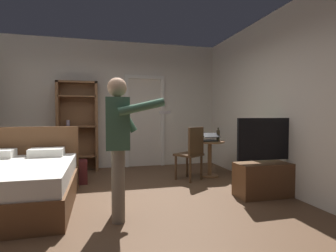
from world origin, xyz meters
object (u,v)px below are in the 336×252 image
at_px(bookshelf, 78,123).
at_px(person_blue_shirt, 119,137).
at_px(laptop, 209,139).
at_px(side_table, 210,153).
at_px(bottle_on_table, 218,135).
at_px(suitcase_dark, 74,172).
at_px(wooden_chair, 192,151).
at_px(bed, 10,184).
at_px(tv_flatscreen, 269,173).

xyz_separation_m(bookshelf, person_blue_shirt, (0.66, -2.92, -0.08)).
height_order(bookshelf, laptop, bookshelf).
distance_m(side_table, person_blue_shirt, 2.58).
distance_m(bottle_on_table, person_blue_shirt, 2.59).
bearing_deg(side_table, laptop, -125.17).
height_order(bottle_on_table, suitcase_dark, bottle_on_table).
height_order(wooden_chair, suitcase_dark, wooden_chair).
bearing_deg(laptop, bottle_on_table, -12.19).
bearing_deg(wooden_chair, bed, -165.17).
bearing_deg(suitcase_dark, person_blue_shirt, -73.63).
bearing_deg(wooden_chair, bottle_on_table, 11.69).
bearing_deg(suitcase_dark, bed, -127.60).
xyz_separation_m(laptop, wooden_chair, (-0.41, -0.16, -0.21)).
height_order(tv_flatscreen, laptop, tv_flatscreen).
relative_size(bottle_on_table, wooden_chair, 0.27).
bearing_deg(side_table, person_blue_shirt, -138.01).
xyz_separation_m(bottle_on_table, wooden_chair, (-0.58, -0.12, -0.27)).
bearing_deg(person_blue_shirt, laptop, 41.72).
bearing_deg(bookshelf, person_blue_shirt, -77.24).
height_order(bookshelf, bottle_on_table, bookshelf).
xyz_separation_m(bookshelf, suitcase_dark, (0.00, -1.11, -0.83)).
relative_size(bookshelf, side_table, 2.75).
distance_m(tv_flatscreen, person_blue_shirt, 2.34).
distance_m(tv_flatscreen, side_table, 1.44).
bearing_deg(suitcase_dark, bottle_on_table, -7.78).
relative_size(tv_flatscreen, person_blue_shirt, 0.71).
distance_m(side_table, bottle_on_table, 0.38).
bearing_deg(laptop, person_blue_shirt, -138.28).
distance_m(side_table, suitcase_dark, 2.55).
distance_m(bed, wooden_chair, 2.92).
relative_size(person_blue_shirt, suitcase_dark, 3.64).
xyz_separation_m(bed, bookshelf, (0.71, 2.17, 0.73)).
bearing_deg(tv_flatscreen, bottle_on_table, 99.45).
bearing_deg(laptop, side_table, 54.83).
xyz_separation_m(laptop, bottle_on_table, (0.17, -0.04, 0.06)).
bearing_deg(suitcase_dark, tv_flatscreen, -31.06).
distance_m(bookshelf, wooden_chair, 2.58).
xyz_separation_m(bookshelf, laptop, (2.51, -1.27, -0.28)).
xyz_separation_m(bed, person_blue_shirt, (1.37, -0.75, 0.65)).
bearing_deg(bookshelf, laptop, -26.77).
relative_size(bookshelf, laptop, 5.84).
height_order(wooden_chair, person_blue_shirt, person_blue_shirt).
xyz_separation_m(side_table, suitcase_dark, (-2.54, 0.11, -0.27)).
xyz_separation_m(bed, tv_flatscreen, (3.61, -0.44, 0.04)).
distance_m(laptop, wooden_chair, 0.49).
height_order(bookshelf, wooden_chair, bookshelf).
relative_size(bookshelf, person_blue_shirt, 1.17).
xyz_separation_m(laptop, person_blue_shirt, (-1.85, -1.65, 0.20)).
height_order(bookshelf, suitcase_dark, bookshelf).
bearing_deg(side_table, bookshelf, 154.29).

